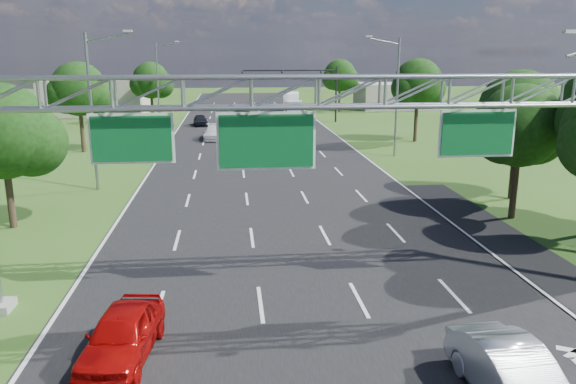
{
  "coord_description": "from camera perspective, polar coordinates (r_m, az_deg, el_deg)",
  "views": [
    {
      "loc": [
        -2.74,
        -7.06,
        8.79
      ],
      "look_at": [
        -0.39,
        15.51,
        3.14
      ],
      "focal_mm": 35.0,
      "sensor_mm": 36.0,
      "label": 1
    }
  ],
  "objects": [
    {
      "name": "ground",
      "position": [
        38.18,
        -1.67,
        0.67
      ],
      "size": [
        220.0,
        220.0,
        0.0
      ],
      "primitive_type": "plane",
      "color": "#2E4F17",
      "rests_on": "ground"
    },
    {
      "name": "road",
      "position": [
        38.18,
        -1.67,
        0.67
      ],
      "size": [
        18.0,
        180.0,
        0.02
      ],
      "primitive_type": "cube",
      "color": "black",
      "rests_on": "ground"
    },
    {
      "name": "road_flare",
      "position": [
        26.23,
        24.23,
        -6.89
      ],
      "size": [
        3.0,
        30.0,
        0.02
      ],
      "primitive_type": "cube",
      "color": "black",
      "rests_on": "ground"
    },
    {
      "name": "sign_gantry",
      "position": [
        19.39,
        3.23,
        8.34
      ],
      "size": [
        23.5,
        1.0,
        9.56
      ],
      "color": "gray",
      "rests_on": "ground"
    },
    {
      "name": "traffic_signal",
      "position": [
        72.87,
        2.16,
        11.13
      ],
      "size": [
        12.21,
        0.24,
        7.0
      ],
      "color": "black",
      "rests_on": "ground"
    },
    {
      "name": "streetlight_l_near",
      "position": [
        38.17,
        -19.1,
        8.4
      ],
      "size": [
        2.97,
        0.22,
        10.16
      ],
      "color": "gray",
      "rests_on": "ground"
    },
    {
      "name": "streetlight_l_far",
      "position": [
        72.63,
        -12.96,
        11.11
      ],
      "size": [
        2.97,
        0.22,
        10.16
      ],
      "color": "gray",
      "rests_on": "ground"
    },
    {
      "name": "streetlight_r_mid",
      "position": [
        49.21,
        10.81,
        10.0
      ],
      "size": [
        2.97,
        0.22,
        10.16
      ],
      "color": "gray",
      "rests_on": "ground"
    },
    {
      "name": "tree_verge_la",
      "position": [
        31.43,
        -26.85,
        5.11
      ],
      "size": [
        5.76,
        4.8,
        7.4
      ],
      "color": "#2D2116",
      "rests_on": "ground"
    },
    {
      "name": "tree_verge_lb",
      "position": [
        53.84,
        -20.4,
        9.53
      ],
      "size": [
        5.76,
        4.8,
        8.06
      ],
      "color": "#2D2116",
      "rests_on": "ground"
    },
    {
      "name": "tree_verge_lc",
      "position": [
        77.86,
        -13.71,
        10.79
      ],
      "size": [
        5.76,
        4.8,
        7.62
      ],
      "color": "#2D2116",
      "rests_on": "ground"
    },
    {
      "name": "tree_verge_rd",
      "position": [
        58.31,
        13.11,
        10.53
      ],
      "size": [
        5.76,
        4.8,
        8.28
      ],
      "color": "#2D2116",
      "rests_on": "ground"
    },
    {
      "name": "tree_verge_re",
      "position": [
        86.81,
        5.33,
        11.55
      ],
      "size": [
        5.76,
        4.8,
        7.84
      ],
      "color": "#2D2116",
      "rests_on": "ground"
    },
    {
      "name": "building_left",
      "position": [
        87.44,
        -18.91,
        9.12
      ],
      "size": [
        14.0,
        10.0,
        5.0
      ],
      "primitive_type": "cube",
      "color": "#AEA092",
      "rests_on": "ground"
    },
    {
      "name": "building_right",
      "position": [
        93.23,
        10.89,
        9.56
      ],
      "size": [
        12.0,
        9.0,
        4.0
      ],
      "primitive_type": "cube",
      "color": "#AEA092",
      "rests_on": "ground"
    },
    {
      "name": "red_coupe",
      "position": [
        17.68,
        -16.49,
        -13.7
      ],
      "size": [
        2.32,
        4.6,
        1.5
      ],
      "primitive_type": "imported",
      "rotation": [
        0.0,
        0.0,
        -0.13
      ],
      "color": "#AF0908",
      "rests_on": "ground"
    },
    {
      "name": "silver_sedan",
      "position": [
        16.09,
        21.98,
        -17.01
      ],
      "size": [
        1.94,
        4.82,
        1.56
      ],
      "primitive_type": "imported",
      "rotation": [
        0.0,
        0.0,
        0.06
      ],
      "color": "silver",
      "rests_on": "ground"
    },
    {
      "name": "car_queue_a",
      "position": [
        59.1,
        -7.52,
        6.02
      ],
      "size": [
        2.11,
        4.99,
        1.44
      ],
      "primitive_type": "imported",
      "rotation": [
        0.0,
        0.0,
        -0.02
      ],
      "color": "white",
      "rests_on": "ground"
    },
    {
      "name": "car_queue_b",
      "position": [
        78.83,
        -4.7,
        8.03
      ],
      "size": [
        2.4,
        4.9,
        1.34
      ],
      "primitive_type": "imported",
      "rotation": [
        0.0,
        0.0,
        -0.04
      ],
      "color": "black",
      "rests_on": "ground"
    },
    {
      "name": "car_queue_c",
      "position": [
        70.67,
        -8.89,
        7.23
      ],
      "size": [
        2.06,
        4.13,
        1.35
      ],
      "primitive_type": "imported",
      "rotation": [
        0.0,
        0.0,
        0.12
      ],
      "color": "black",
      "rests_on": "ground"
    },
    {
      "name": "car_queue_d",
      "position": [
        56.13,
        -0.54,
        5.8
      ],
      "size": [
        2.17,
        4.99,
        1.6
      ],
      "primitive_type": "imported",
      "rotation": [
        0.0,
        0.0,
        -0.1
      ],
      "color": "#BCBCBC",
      "rests_on": "ground"
    },
    {
      "name": "box_truck",
      "position": [
        84.23,
        0.39,
        8.97
      ],
      "size": [
        2.92,
        8.05,
        2.97
      ],
      "rotation": [
        0.0,
        0.0,
        -0.12
      ],
      "color": "white",
      "rests_on": "ground"
    }
  ]
}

